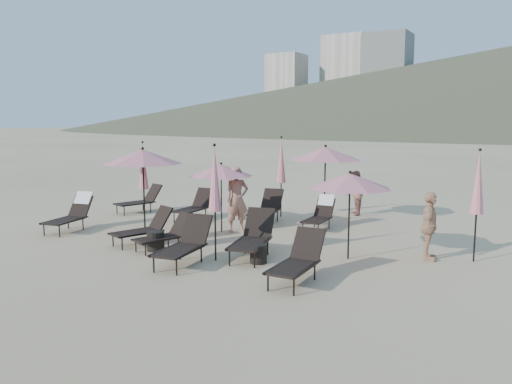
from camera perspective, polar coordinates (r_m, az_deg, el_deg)
The scene contains 25 objects.
ground at distance 11.58m, azimuth -4.42°, elevation -7.79°, with size 800.00×800.00×0.00m, color #D6BA8C.
hotel_skyline at distance 298.37m, azimuth 11.70°, elevation 11.66°, with size 109.00×82.00×55.00m.
lounger_0 at distance 15.63m, azimuth -20.32°, elevation -2.27°, with size 1.00×1.81×1.07m.
lounger_1 at distance 13.33m, azimuth -12.68°, elevation -3.99°, with size 1.06×1.71×0.92m.
lounger_2 at distance 12.65m, azimuth -10.32°, elevation -4.70°, with size 0.97×1.58×0.85m.
lounger_3 at distance 11.27m, azimuth -8.18°, elevation -5.81°, with size 0.95×1.84×1.01m.
lounger_4 at distance 11.71m, azimuth -0.36°, elevation -5.11°, with size 1.16×1.95×1.05m.
lounger_5 at distance 9.96m, azimuth 4.78°, elevation -7.70°, with size 0.73×1.71×0.96m.
lounger_6 at distance 18.11m, azimuth -13.08°, elevation -0.87°, with size 1.06×1.77×0.95m.
lounger_7 at distance 16.49m, azimuth -7.04°, elevation -1.56°, with size 0.76×1.71×0.96m.
lounger_8 at distance 15.81m, azimuth 1.22°, elevation -1.83°, with size 0.97×1.83×1.00m.
lounger_9 at distance 15.00m, azimuth 7.35°, elevation -2.45°, with size 0.66×1.57×0.96m.
umbrella_open_0 at distance 14.74m, azimuth -12.81°, elevation 3.94°, with size 2.28×2.28×2.45m.
umbrella_open_1 at distance 14.35m, azimuth -4.01°, elevation 2.48°, with size 1.88×1.88×2.02m.
umbrella_open_2 at distance 11.53m, azimuth 10.68°, elevation 1.24°, with size 1.91×1.91×2.06m.
umbrella_open_3 at distance 15.87m, azimuth 7.93°, elevation 4.36°, with size 2.29×2.29×2.47m.
umbrella_closed_0 at distance 11.24m, azimuth -4.74°, elevation 1.41°, with size 0.31×0.31×2.68m.
umbrella_closed_1 at distance 12.17m, azimuth 24.05°, elevation 0.91°, with size 0.30×0.30×2.58m.
umbrella_closed_2 at distance 15.75m, azimuth -12.76°, elevation 2.84°, with size 0.30×0.30×2.59m.
umbrella_closed_3 at distance 16.63m, azimuth 2.90°, elevation 3.57°, with size 0.32×0.32×2.71m.
side_table_0 at distance 12.62m, azimuth -11.41°, elevation -5.50°, with size 0.43×0.43×0.48m, color black.
side_table_1 at distance 11.28m, azimuth 0.27°, elevation -7.07°, with size 0.39×0.39×0.43m, color black.
beachgoer_a at distance 14.35m, azimuth -2.18°, elevation -0.87°, with size 0.69×0.45×1.90m, color #A56E59.
beachgoer_b at distance 17.37m, azimuth 11.24°, elevation -0.12°, with size 0.74×0.58×1.53m, color #9E6051.
beachgoer_c at distance 12.08m, azimuth 19.18°, elevation -3.72°, with size 0.92×0.38×1.58m, color tan.
Camera 1 is at (6.51, -9.07, 3.10)m, focal length 35.00 mm.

